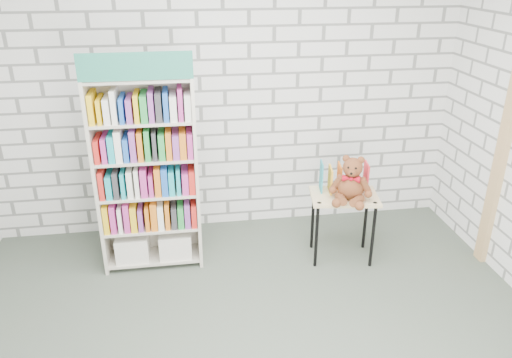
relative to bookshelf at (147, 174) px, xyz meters
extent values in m
cube|color=silver|center=(0.73, 0.64, 0.53)|extent=(4.50, 0.02, 2.80)
cube|color=beige|center=(-0.41, -0.01, -0.02)|extent=(0.03, 0.33, 1.70)
cube|color=beige|center=(0.41, -0.01, -0.02)|extent=(0.03, 0.33, 1.70)
cube|color=beige|center=(0.00, 0.15, -0.02)|extent=(0.85, 0.02, 1.70)
cube|color=#277F68|center=(0.00, -0.16, 0.93)|extent=(0.85, 0.02, 0.21)
cube|color=beige|center=(0.00, -0.01, -0.81)|extent=(0.79, 0.31, 0.02)
cube|color=beige|center=(0.00, -0.01, -0.49)|extent=(0.79, 0.31, 0.02)
cube|color=beige|center=(0.00, -0.01, -0.17)|extent=(0.79, 0.31, 0.02)
cube|color=beige|center=(0.00, -0.01, 0.15)|extent=(0.79, 0.31, 0.02)
cube|color=beige|center=(0.00, -0.01, 0.47)|extent=(0.79, 0.31, 0.02)
cube|color=beige|center=(0.00, -0.01, 0.81)|extent=(0.79, 0.31, 0.02)
cube|color=silver|center=(-0.19, -0.01, -0.69)|extent=(0.28, 0.27, 0.23)
cube|color=silver|center=(0.19, -0.01, -0.69)|extent=(0.28, 0.27, 0.23)
cube|color=#333338|center=(0.00, -0.02, -0.37)|extent=(0.79, 0.27, 0.23)
cube|color=red|center=(0.00, -0.02, -0.05)|extent=(0.79, 0.27, 0.23)
cube|color=yellow|center=(0.00, -0.02, 0.27)|extent=(0.79, 0.27, 0.23)
cube|color=blue|center=(0.00, -0.02, 0.60)|extent=(0.79, 0.27, 0.23)
cube|color=#D8BE81|center=(1.69, -0.17, -0.25)|extent=(0.64, 0.49, 0.03)
cylinder|color=black|center=(1.42, -0.29, -0.57)|extent=(0.03, 0.03, 0.60)
cylinder|color=black|center=(1.47, 0.02, -0.57)|extent=(0.03, 0.03, 0.60)
cylinder|color=black|center=(1.91, -0.37, -0.57)|extent=(0.03, 0.03, 0.60)
cylinder|color=black|center=(1.96, -0.05, -0.57)|extent=(0.03, 0.03, 0.60)
cylinder|color=black|center=(1.43, -0.29, -0.24)|extent=(0.04, 0.04, 0.01)
cylinder|color=black|center=(1.90, -0.36, -0.24)|extent=(0.04, 0.04, 0.01)
cube|color=teal|center=(1.51, -0.05, -0.12)|extent=(0.04, 0.18, 0.24)
cube|color=yellow|center=(1.59, -0.06, -0.12)|extent=(0.04, 0.18, 0.24)
cube|color=orange|center=(1.66, -0.07, -0.12)|extent=(0.04, 0.18, 0.24)
cube|color=black|center=(1.74, -0.09, -0.12)|extent=(0.04, 0.18, 0.24)
cube|color=white|center=(1.82, -0.10, -0.12)|extent=(0.04, 0.18, 0.24)
cube|color=red|center=(1.90, -0.11, -0.12)|extent=(0.04, 0.18, 0.24)
ellipsoid|color=maroon|center=(1.72, -0.25, -0.12)|extent=(0.23, 0.20, 0.23)
sphere|color=maroon|center=(1.71, -0.26, 0.06)|extent=(0.17, 0.17, 0.17)
sphere|color=maroon|center=(1.67, -0.21, 0.12)|extent=(0.06, 0.06, 0.06)
sphere|color=maroon|center=(1.78, -0.27, 0.12)|extent=(0.06, 0.06, 0.06)
sphere|color=maroon|center=(1.69, -0.32, 0.03)|extent=(0.07, 0.07, 0.07)
sphere|color=black|center=(1.66, -0.31, 0.08)|extent=(0.02, 0.02, 0.02)
sphere|color=black|center=(1.71, -0.33, 0.08)|extent=(0.02, 0.02, 0.02)
sphere|color=black|center=(1.67, -0.34, 0.04)|extent=(0.02, 0.02, 0.02)
cylinder|color=maroon|center=(1.60, -0.22, -0.09)|extent=(0.12, 0.13, 0.17)
cylinder|color=maroon|center=(1.81, -0.32, -0.09)|extent=(0.14, 0.09, 0.17)
sphere|color=maroon|center=(1.56, -0.22, -0.16)|extent=(0.07, 0.07, 0.07)
sphere|color=maroon|center=(1.84, -0.35, -0.16)|extent=(0.07, 0.07, 0.07)
cylinder|color=maroon|center=(1.61, -0.33, -0.20)|extent=(0.09, 0.18, 0.09)
cylinder|color=maroon|center=(1.73, -0.39, -0.20)|extent=(0.17, 0.18, 0.09)
sphere|color=maroon|center=(1.55, -0.39, -0.20)|extent=(0.08, 0.08, 0.08)
sphere|color=maroon|center=(1.72, -0.47, -0.20)|extent=(0.08, 0.08, 0.08)
cone|color=#B70B1D|center=(1.65, -0.30, -0.02)|extent=(0.09, 0.08, 0.06)
cone|color=#B70B1D|center=(1.72, -0.33, -0.02)|extent=(0.09, 0.08, 0.06)
sphere|color=#B70B1D|center=(1.69, -0.32, -0.02)|extent=(0.04, 0.04, 0.04)
cube|color=tan|center=(2.95, -0.41, 0.18)|extent=(0.05, 0.12, 2.10)
camera|label=1|loc=(0.33, -3.96, 1.67)|focal=35.00mm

